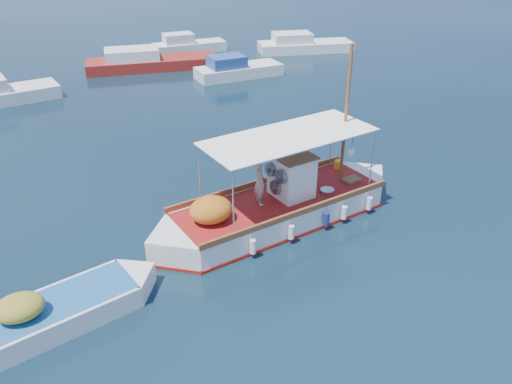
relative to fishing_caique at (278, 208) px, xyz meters
name	(u,v)px	position (x,y,z in m)	size (l,w,h in m)	color
ground	(267,224)	(-0.47, -0.01, -0.57)	(160.00, 160.00, 0.00)	black
fishing_caique	(278,208)	(0.00, 0.00, 0.00)	(10.51, 4.12, 6.50)	white
dinghy	(52,316)	(-8.21, -2.49, -0.24)	(6.16, 2.89, 1.55)	white
bg_boat_n	(148,62)	(0.32, 23.70, -0.08)	(10.05, 4.08, 1.80)	maroon
bg_boat_ne	(236,70)	(5.68, 18.97, -0.08)	(6.30, 2.47, 1.80)	silver
bg_boat_e	(303,46)	(13.81, 24.13, -0.08)	(8.39, 4.30, 1.80)	silver
bg_boat_far_n	(187,46)	(4.61, 27.88, -0.08)	(6.14, 2.04, 1.80)	silver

